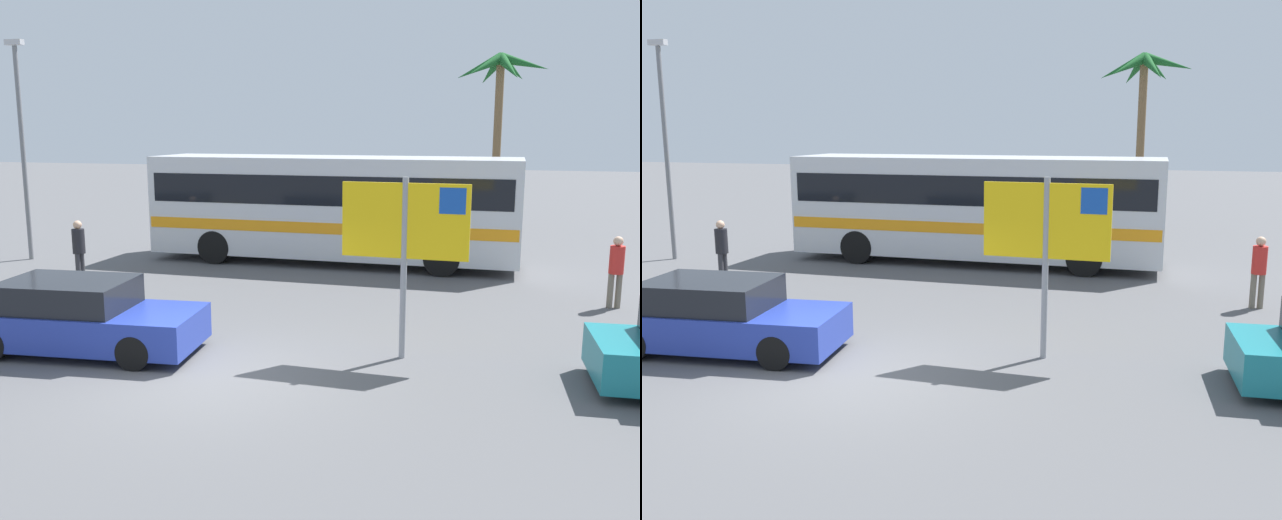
{
  "view_description": "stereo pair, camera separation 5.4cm",
  "coord_description": "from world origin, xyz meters",
  "views": [
    {
      "loc": [
        4.67,
        -9.77,
        4.01
      ],
      "look_at": [
        0.88,
        3.74,
        1.3
      ],
      "focal_mm": 38.4,
      "sensor_mm": 36.0,
      "label": 1
    },
    {
      "loc": [
        4.72,
        -9.76,
        4.01
      ],
      "look_at": [
        0.88,
        3.74,
        1.3
      ],
      "focal_mm": 38.4,
      "sensor_mm": 36.0,
      "label": 2
    }
  ],
  "objects": [
    {
      "name": "ground",
      "position": [
        0.0,
        0.0,
        0.0
      ],
      "size": [
        120.0,
        120.0,
        0.0
      ],
      "primitive_type": "plane",
      "color": "#565659"
    },
    {
      "name": "palm_tree_seaside",
      "position": [
        4.0,
        18.78,
        5.61
      ],
      "size": [
        3.69,
        3.36,
        6.91
      ],
      "color": "brown",
      "rests_on": "ground"
    },
    {
      "name": "car_blue",
      "position": [
        -2.78,
        0.59,
        0.64
      ],
      "size": [
        4.42,
        2.12,
        1.32
      ],
      "rotation": [
        0.0,
        0.0,
        0.1
      ],
      "color": "#23389E",
      "rests_on": "ground"
    },
    {
      "name": "ferry_sign",
      "position": [
        2.98,
        1.79,
        2.33
      ],
      "size": [
        2.2,
        0.11,
        3.2
      ],
      "rotation": [
        0.0,
        0.0,
        -0.02
      ],
      "color": "gray",
      "rests_on": "ground"
    },
    {
      "name": "bus_front_coach",
      "position": [
        -0.47,
        10.05,
        1.78
      ],
      "size": [
        10.91,
        2.66,
        3.17
      ],
      "color": "silver",
      "rests_on": "ground"
    },
    {
      "name": "lamp_post_left_side",
      "position": [
        -9.64,
        7.95,
        3.61
      ],
      "size": [
        0.56,
        0.2,
        6.57
      ],
      "color": "slate",
      "rests_on": "ground"
    },
    {
      "name": "pedestrian_crossing_lot",
      "position": [
        -6.09,
        5.38,
        0.98
      ],
      "size": [
        0.32,
        0.32,
        1.67
      ],
      "rotation": [
        0.0,
        0.0,
        0.03
      ],
      "color": "#2D2D33",
      "rests_on": "ground"
    },
    {
      "name": "pedestrian_by_bus",
      "position": [
        7.02,
        6.5,
        0.96
      ],
      "size": [
        0.32,
        0.32,
        1.64
      ],
      "rotation": [
        0.0,
        0.0,
        4.9
      ],
      "color": "#706656",
      "rests_on": "ground"
    }
  ]
}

